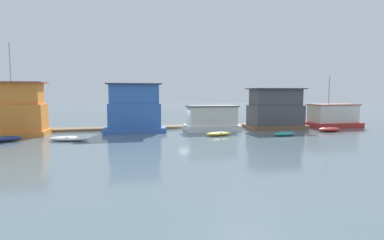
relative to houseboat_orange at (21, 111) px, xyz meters
The scene contains 13 objects.
ground_plane 18.52m from the houseboat_orange, ahead, with size 200.00×200.00×0.00m, color slate.
dock_walkway 18.72m from the houseboat_orange, ahead, with size 51.00×2.08×0.30m, color #846B4C.
houseboat_orange is the anchor object (origin of this frame).
houseboat_blue 11.82m from the houseboat_orange, ahead, with size 6.97×3.26×5.61m.
houseboat_white 20.99m from the houseboat_orange, ahead, with size 6.40×3.37×3.03m.
houseboat_brown 29.57m from the houseboat_orange, ahead, with size 7.30×4.12×5.11m.
houseboat_red 37.85m from the houseboat_orange, ahead, with size 6.77×3.79×6.74m.
dinghy_navy 4.77m from the houseboat_orange, 95.42° to the right, with size 3.37×1.94×0.52m.
dinghy_white 7.80m from the houseboat_orange, 42.26° to the right, with size 4.13×2.33×0.43m.
dinghy_yellow 21.18m from the houseboat_orange, 13.81° to the right, with size 3.18×1.65×0.42m.
dinghy_teal 28.09m from the houseboat_orange, 13.98° to the right, with size 2.75×1.39×0.43m.
dinghy_red 34.66m from the houseboat_orange, ahead, with size 2.94×1.59×0.52m.
mooring_post_near_right 20.28m from the houseboat_orange, ahead, with size 0.29×0.29×2.11m, color #846B4C.
Camera 1 is at (-8.01, -34.53, 4.54)m, focal length 28.00 mm.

